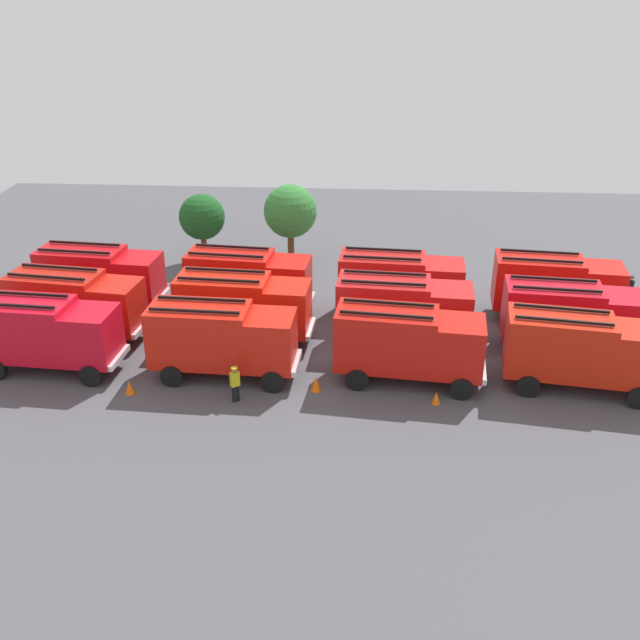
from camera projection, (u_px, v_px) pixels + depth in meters
name	position (u px, v px, depth m)	size (l,w,h in m)	color
ground_plane	(320.00, 343.00, 38.14)	(62.69, 62.69, 0.00)	#4C4C51
fire_truck_0	(45.00, 332.00, 34.63)	(7.34, 3.14, 3.88)	red
fire_truck_1	(222.00, 337.00, 34.08)	(7.30, 3.00, 3.88)	red
fire_truck_2	(408.00, 342.00, 33.64)	(7.41, 3.36, 3.88)	red
fire_truck_3	(581.00, 349.00, 33.03)	(7.47, 3.58, 3.88)	red
fire_truck_4	(76.00, 302.00, 37.78)	(7.43, 3.42, 3.88)	red
fire_truck_5	(243.00, 305.00, 37.46)	(7.34, 3.12, 3.88)	red
fire_truck_6	(403.00, 308.00, 37.10)	(7.35, 3.16, 3.88)	red
fire_truck_7	(572.00, 315.00, 36.35)	(7.39, 3.29, 3.88)	red
fire_truck_8	(100.00, 275.00, 41.25)	(7.38, 3.24, 3.88)	red
fire_truck_9	(248.00, 279.00, 40.71)	(7.38, 3.26, 3.88)	red
fire_truck_10	(400.00, 282.00, 40.31)	(7.35, 3.15, 3.88)	red
fire_truck_11	(556.00, 285.00, 39.96)	(7.40, 3.31, 3.88)	red
firefighter_0	(574.00, 288.00, 42.42)	(0.48, 0.45, 1.78)	black
firefighter_1	(235.00, 382.00, 32.47)	(0.48, 0.43, 1.81)	black
firefighter_3	(629.00, 288.00, 42.28)	(0.48, 0.43, 1.83)	black
tree_0	(202.00, 217.00, 47.71)	(3.10, 3.10, 4.81)	brown
tree_1	(290.00, 212.00, 47.23)	(3.57, 3.57, 5.54)	brown
traffic_cone_0	(436.00, 398.00, 32.62)	(0.42, 0.42, 0.59)	#F2600C
traffic_cone_1	(130.00, 387.00, 33.39)	(0.46, 0.46, 0.66)	#F2600C
traffic_cone_2	(316.00, 384.00, 33.62)	(0.51, 0.51, 0.73)	#F2600C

